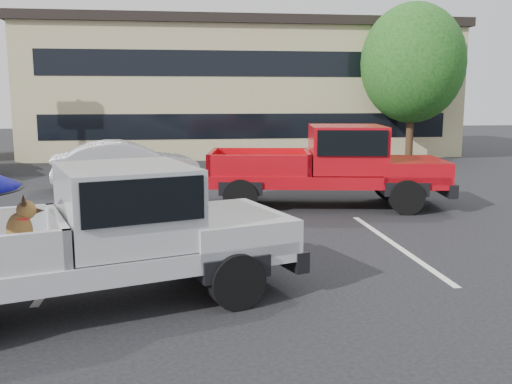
{
  "coord_description": "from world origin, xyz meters",
  "views": [
    {
      "loc": [
        -1.0,
        -8.08,
        2.78
      ],
      "look_at": [
        0.16,
        0.7,
        1.3
      ],
      "focal_mm": 40.0,
      "sensor_mm": 36.0,
      "label": 1
    }
  ],
  "objects_px": {
    "silver_pickup": "(110,228)",
    "red_pickup": "(339,162)",
    "tree_back": "(305,67)",
    "silver_sedan": "(127,165)",
    "tree_right": "(413,63)"
  },
  "relations": [
    {
      "from": "tree_right",
      "to": "tree_back",
      "type": "xyz_separation_m",
      "value": [
        -3.0,
        8.0,
        0.2
      ]
    },
    {
      "from": "tree_back",
      "to": "red_pickup",
      "type": "xyz_separation_m",
      "value": [
        -3.02,
        -18.05,
        -3.28
      ]
    },
    {
      "from": "tree_right",
      "to": "silver_pickup",
      "type": "distance_m",
      "value": 20.03
    },
    {
      "from": "silver_sedan",
      "to": "tree_back",
      "type": "bearing_deg",
      "value": -40.85
    },
    {
      "from": "tree_back",
      "to": "silver_sedan",
      "type": "relative_size",
      "value": 1.61
    },
    {
      "from": "tree_right",
      "to": "silver_sedan",
      "type": "bearing_deg",
      "value": -151.33
    },
    {
      "from": "silver_pickup",
      "to": "silver_sedan",
      "type": "bearing_deg",
      "value": 75.67
    },
    {
      "from": "silver_pickup",
      "to": "tree_back",
      "type": "bearing_deg",
      "value": 53.64
    },
    {
      "from": "tree_right",
      "to": "tree_back",
      "type": "relative_size",
      "value": 0.95
    },
    {
      "from": "silver_pickup",
      "to": "red_pickup",
      "type": "distance_m",
      "value": 8.09
    },
    {
      "from": "tree_back",
      "to": "silver_pickup",
      "type": "bearing_deg",
      "value": -108.04
    },
    {
      "from": "tree_right",
      "to": "silver_sedan",
      "type": "xyz_separation_m",
      "value": [
        -11.67,
        -6.38,
        -3.48
      ]
    },
    {
      "from": "tree_back",
      "to": "silver_pickup",
      "type": "height_order",
      "value": "tree_back"
    },
    {
      "from": "tree_back",
      "to": "silver_sedan",
      "type": "xyz_separation_m",
      "value": [
        -8.67,
        -14.38,
        -3.68
      ]
    },
    {
      "from": "silver_pickup",
      "to": "red_pickup",
      "type": "relative_size",
      "value": 0.92
    }
  ]
}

